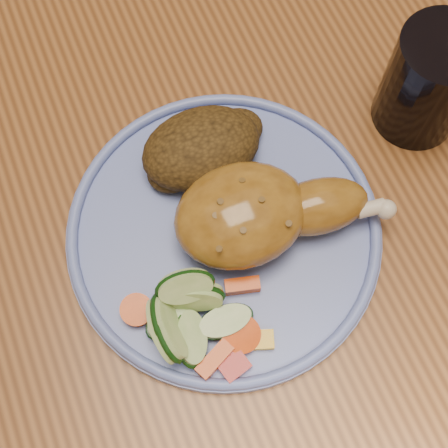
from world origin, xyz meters
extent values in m
plane|color=brown|center=(0.00, 0.00, 0.00)|extent=(4.00, 4.00, 0.00)
cube|color=brown|center=(0.00, 0.00, 0.73)|extent=(0.90, 1.40, 0.04)
cylinder|color=#4C2D16|center=(0.18, -0.37, 0.21)|extent=(0.04, 0.04, 0.41)
cylinder|color=#4C2D16|center=(-0.18, 0.37, 0.21)|extent=(0.04, 0.04, 0.41)
cylinder|color=#4C2D16|center=(-0.18, 0.73, 0.21)|extent=(0.04, 0.04, 0.41)
cylinder|color=#4C2D16|center=(0.18, 0.37, 0.21)|extent=(0.04, 0.04, 0.41)
cylinder|color=#677AC6|center=(-0.05, -0.12, 0.76)|extent=(0.28, 0.28, 0.01)
torus|color=#677AC6|center=(-0.05, -0.12, 0.77)|extent=(0.28, 0.28, 0.01)
ellipsoid|color=#9E6A21|center=(-0.04, -0.12, 0.79)|extent=(0.12, 0.10, 0.06)
ellipsoid|color=#9E6A21|center=(0.03, -0.14, 0.78)|extent=(0.10, 0.06, 0.05)
sphere|color=beige|center=(0.08, -0.16, 0.78)|extent=(0.02, 0.02, 0.02)
ellipsoid|color=#452F11|center=(-0.04, -0.05, 0.78)|extent=(0.11, 0.08, 0.05)
ellipsoid|color=#452F11|center=(-0.01, -0.04, 0.77)|extent=(0.05, 0.04, 0.03)
ellipsoid|color=#452F11|center=(-0.08, -0.05, 0.77)|extent=(0.05, 0.04, 0.02)
cube|color=#A50A05|center=(-0.09, -0.23, 0.77)|extent=(0.03, 0.02, 0.01)
cube|color=#E5A507|center=(-0.06, -0.22, 0.77)|extent=(0.02, 0.02, 0.01)
cylinder|color=#FA4C08|center=(-0.15, -0.16, 0.77)|extent=(0.03, 0.03, 0.02)
cube|color=#FA4C08|center=(-0.06, -0.17, 0.77)|extent=(0.03, 0.02, 0.01)
cube|color=#FA4C08|center=(-0.10, -0.22, 0.77)|extent=(0.04, 0.03, 0.01)
cylinder|color=#FA4C08|center=(-0.07, -0.21, 0.77)|extent=(0.03, 0.03, 0.02)
cylinder|color=#C7DE90|center=(-0.13, -0.19, 0.79)|extent=(0.03, 0.04, 0.05)
cylinder|color=#C7DE90|center=(-0.11, -0.20, 0.77)|extent=(0.06, 0.06, 0.02)
cylinder|color=#C7DE90|center=(-0.12, -0.18, 0.77)|extent=(0.06, 0.06, 0.02)
cylinder|color=#C7DE90|center=(-0.10, -0.16, 0.79)|extent=(0.05, 0.05, 0.04)
cylinder|color=#C7DE90|center=(-0.08, -0.20, 0.77)|extent=(0.05, 0.05, 0.02)
cylinder|color=#C7DE90|center=(-0.10, -0.17, 0.78)|extent=(0.05, 0.04, 0.05)
cylinder|color=#C7DE90|center=(-0.13, -0.18, 0.79)|extent=(0.04, 0.05, 0.05)
cylinder|color=black|center=(0.17, -0.07, 0.80)|extent=(0.08, 0.08, 0.11)
camera|label=1|loc=(-0.13, -0.30, 1.27)|focal=50.00mm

